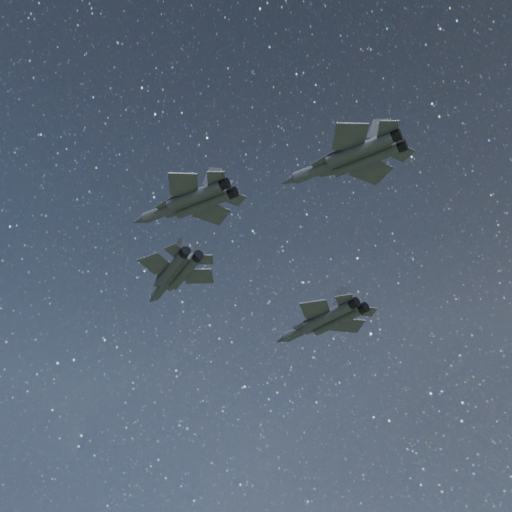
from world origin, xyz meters
The scene contains 4 objects.
jet_lead centered at (-10.57, -2.58, 155.07)m, with size 17.49×11.60×4.45m.
jet_left centered at (0.05, 21.86, 153.96)m, with size 20.34×14.15×5.11m.
jet_right centered at (6.19, -15.91, 151.25)m, with size 15.26×10.55×3.83m.
jet_slot centered at (22.80, -6.30, 155.42)m, with size 16.71×11.59×4.20m.
Camera 1 is at (46.07, -52.50, 105.35)m, focal length 42.00 mm.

